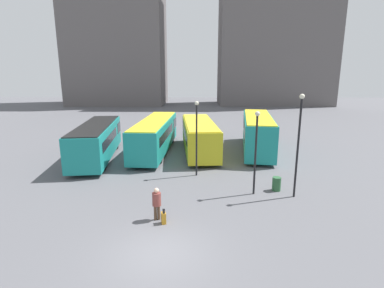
# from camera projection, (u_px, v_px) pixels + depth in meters

# --- Properties ---
(ground_plane) EXTENTS (160.00, 160.00, 0.00)m
(ground_plane) POSITION_uv_depth(u_px,v_px,m) (160.00, 254.00, 11.92)
(ground_plane) COLOR #56565B
(building_block_left) EXTENTS (20.91, 14.36, 35.17)m
(building_block_left) POSITION_uv_depth(u_px,v_px,m) (116.00, 24.00, 66.42)
(building_block_left) COLOR #5B5656
(building_block_left) RESTS_ON ground_plane
(building_block_right) EXTENTS (24.64, 12.43, 40.77)m
(building_block_right) POSITION_uv_depth(u_px,v_px,m) (277.00, 10.00, 65.10)
(building_block_right) COLOR #5B5656
(building_block_right) RESTS_ON ground_plane
(bus_0) EXTENTS (3.80, 10.68, 2.91)m
(bus_0) POSITION_uv_depth(u_px,v_px,m) (97.00, 140.00, 24.99)
(bus_0) COLOR #19847F
(bus_0) RESTS_ON ground_plane
(bus_1) EXTENTS (3.01, 11.81, 2.92)m
(bus_1) POSITION_uv_depth(u_px,v_px,m) (155.00, 134.00, 27.26)
(bus_1) COLOR #19847F
(bus_1) RESTS_ON ground_plane
(bus_2) EXTENTS (3.49, 10.22, 2.83)m
(bus_2) POSITION_uv_depth(u_px,v_px,m) (199.00, 136.00, 26.95)
(bus_2) COLOR gold
(bus_2) RESTS_ON ground_plane
(bus_3) EXTENTS (3.86, 10.71, 3.25)m
(bus_3) POSITION_uv_depth(u_px,v_px,m) (257.00, 132.00, 27.41)
(bus_3) COLOR #19847F
(bus_3) RESTS_ON ground_plane
(traveler) EXTENTS (0.52, 0.52, 1.65)m
(traveler) POSITION_uv_depth(u_px,v_px,m) (157.00, 201.00, 14.47)
(traveler) COLOR #4C3828
(traveler) RESTS_ON ground_plane
(suitcase) EXTENTS (0.28, 0.35, 0.80)m
(suitcase) POSITION_uv_depth(u_px,v_px,m) (164.00, 218.00, 14.27)
(suitcase) COLOR #B27A1E
(suitcase) RESTS_ON ground_plane
(lamp_post_0) EXTENTS (0.28, 0.28, 5.93)m
(lamp_post_0) POSITION_uv_depth(u_px,v_px,m) (299.00, 138.00, 16.64)
(lamp_post_0) COLOR black
(lamp_post_0) RESTS_ON ground_plane
(lamp_post_1) EXTENTS (0.28, 0.28, 4.94)m
(lamp_post_1) POSITION_uv_depth(u_px,v_px,m) (256.00, 146.00, 17.17)
(lamp_post_1) COLOR black
(lamp_post_1) RESTS_ON ground_plane
(lamp_post_2) EXTENTS (0.28, 0.28, 5.20)m
(lamp_post_2) POSITION_uv_depth(u_px,v_px,m) (197.00, 132.00, 20.38)
(lamp_post_2) COLOR black
(lamp_post_2) RESTS_ON ground_plane
(trash_bin) EXTENTS (0.52, 0.52, 0.85)m
(trash_bin) POSITION_uv_depth(u_px,v_px,m) (277.00, 184.00, 18.26)
(trash_bin) COLOR #285633
(trash_bin) RESTS_ON ground_plane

